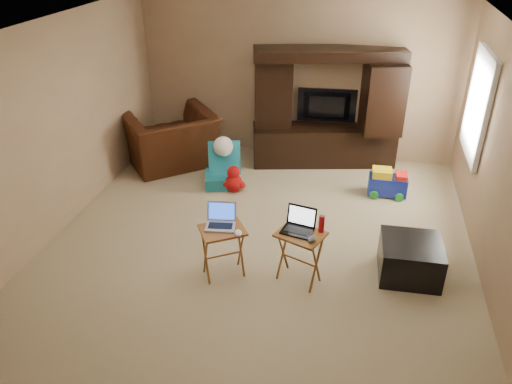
% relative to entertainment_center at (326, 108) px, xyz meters
% --- Properties ---
extents(floor, '(5.50, 5.50, 0.00)m').
position_rel_entertainment_center_xyz_m(floor, '(-0.50, -2.44, -0.91)').
color(floor, beige).
rests_on(floor, ground).
extents(ceiling, '(5.50, 5.50, 0.00)m').
position_rel_entertainment_center_xyz_m(ceiling, '(-0.50, -2.44, 1.59)').
color(ceiling, silver).
rests_on(ceiling, ground).
extents(wall_back, '(5.00, 0.00, 5.00)m').
position_rel_entertainment_center_xyz_m(wall_back, '(-0.50, 0.31, 0.34)').
color(wall_back, tan).
rests_on(wall_back, ground).
extents(wall_front, '(5.00, 0.00, 5.00)m').
position_rel_entertainment_center_xyz_m(wall_front, '(-0.50, -5.19, 0.34)').
color(wall_front, tan).
rests_on(wall_front, ground).
extents(wall_left, '(0.00, 5.50, 5.50)m').
position_rel_entertainment_center_xyz_m(wall_left, '(-3.00, -2.44, 0.34)').
color(wall_left, tan).
rests_on(wall_left, ground).
extents(wall_right, '(0.00, 5.50, 5.50)m').
position_rel_entertainment_center_xyz_m(wall_right, '(2.00, -2.44, 0.34)').
color(wall_right, tan).
rests_on(wall_right, ground).
extents(window_pane, '(0.00, 1.20, 1.20)m').
position_rel_entertainment_center_xyz_m(window_pane, '(1.98, -0.89, 0.49)').
color(window_pane, white).
rests_on(window_pane, ground).
extents(window_frame, '(0.06, 1.14, 1.34)m').
position_rel_entertainment_center_xyz_m(window_frame, '(1.96, -0.89, 0.49)').
color(window_frame, white).
rests_on(window_frame, ground).
extents(entertainment_center, '(2.28, 1.05, 1.81)m').
position_rel_entertainment_center_xyz_m(entertainment_center, '(0.00, 0.00, 0.00)').
color(entertainment_center, black).
rests_on(entertainment_center, floor).
extents(television, '(0.93, 0.20, 0.53)m').
position_rel_entertainment_center_xyz_m(television, '(0.00, 0.16, -0.04)').
color(television, black).
rests_on(television, entertainment_center).
extents(recliner, '(1.72, 1.70, 0.84)m').
position_rel_entertainment_center_xyz_m(recliner, '(-2.32, -0.60, -0.48)').
color(recliner, '#42220E').
rests_on(recliner, floor).
extents(child_rocker, '(0.60, 0.65, 0.62)m').
position_rel_entertainment_center_xyz_m(child_rocker, '(-1.36, -1.12, -0.59)').
color(child_rocker, teal).
rests_on(child_rocker, floor).
extents(plush_toy, '(0.36, 0.30, 0.40)m').
position_rel_entertainment_center_xyz_m(plush_toy, '(-1.14, -1.26, -0.71)').
color(plush_toy, red).
rests_on(plush_toy, floor).
extents(push_toy, '(0.55, 0.40, 0.40)m').
position_rel_entertainment_center_xyz_m(push_toy, '(1.01, -0.89, -0.71)').
color(push_toy, '#162AB7').
rests_on(push_toy, floor).
extents(ottoman, '(0.67, 0.67, 0.41)m').
position_rel_entertainment_center_xyz_m(ottoman, '(1.23, -2.70, -0.70)').
color(ottoman, black).
rests_on(ottoman, floor).
extents(tray_table_left, '(0.58, 0.55, 0.59)m').
position_rel_entertainment_center_xyz_m(tray_table_left, '(-0.75, -3.14, -0.61)').
color(tray_table_left, '#A05926').
rests_on(tray_table_left, floor).
extents(tray_table_right, '(0.57, 0.52, 0.60)m').
position_rel_entertainment_center_xyz_m(tray_table_right, '(0.06, -3.06, -0.60)').
color(tray_table_right, '#935623').
rests_on(tray_table_right, floor).
extents(laptop_left, '(0.34, 0.30, 0.24)m').
position_rel_entertainment_center_xyz_m(laptop_left, '(-0.78, -3.11, -0.19)').
color(laptop_left, '#ABABAF').
rests_on(laptop_left, tray_table_left).
extents(laptop_right, '(0.36, 0.32, 0.24)m').
position_rel_entertainment_center_xyz_m(laptop_right, '(0.02, -3.04, -0.18)').
color(laptop_right, black).
rests_on(laptop_right, tray_table_right).
extents(mouse_left, '(0.11, 0.14, 0.05)m').
position_rel_entertainment_center_xyz_m(mouse_left, '(-0.56, -3.21, -0.29)').
color(mouse_left, white).
rests_on(mouse_left, tray_table_left).
extents(mouse_right, '(0.11, 0.14, 0.05)m').
position_rel_entertainment_center_xyz_m(mouse_right, '(0.19, -3.18, -0.28)').
color(mouse_right, '#3F3F44').
rests_on(mouse_right, tray_table_right).
extents(water_bottle, '(0.06, 0.06, 0.19)m').
position_rel_entertainment_center_xyz_m(water_bottle, '(0.26, -2.98, -0.21)').
color(water_bottle, red).
rests_on(water_bottle, tray_table_right).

